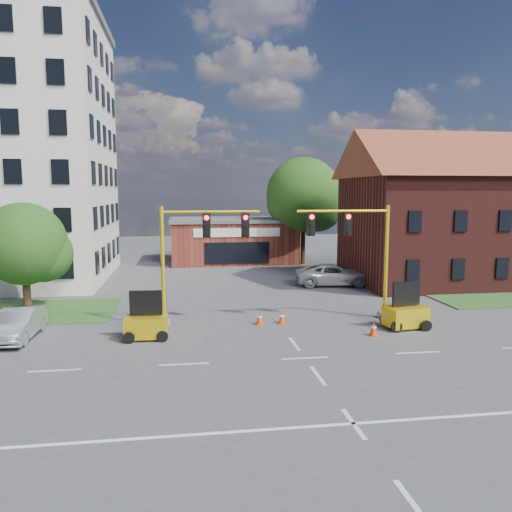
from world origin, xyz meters
The scene contains 16 objects.
ground centered at (0.00, 0.00, 0.00)m, with size 120.00×120.00×0.00m, color #474749.
lane_markings centered at (0.00, -3.00, 0.01)m, with size 60.00×36.00×0.01m, color silver, non-canonical shape.
brick_shop centered at (0.00, 29.98, 2.16)m, with size 12.40×8.40×4.30m.
townhouse_row centered at (18.00, 16.00, 5.93)m, with size 21.00×11.00×11.50m.
tree_large centered at (6.86, 27.08, 6.35)m, with size 7.50×7.14×10.20m.
tree_nw_front centered at (-13.76, 10.58, 3.78)m, with size 5.00×4.76×6.33m.
signal_mast_west centered at (-4.36, 6.00, 3.92)m, with size 5.30×0.60×6.20m.
signal_mast_east centered at (4.36, 6.00, 3.92)m, with size 5.30×0.60×6.20m.
trailer_west centered at (-6.74, 3.86, 0.69)m, with size 2.01×1.40×2.21m.
trailer_east centered at (6.20, 3.82, 0.71)m, with size 2.21×1.66×2.29m.
cone_a centered at (-1.07, 5.53, 0.34)m, with size 0.40×0.40×0.70m.
cone_b centered at (0.13, 5.54, 0.34)m, with size 0.40×0.40×0.70m.
cone_c centered at (4.07, 2.72, 0.34)m, with size 0.40×0.40×0.70m.
cone_d centered at (6.66, 5.58, 0.34)m, with size 0.40×0.40×0.70m.
pickup_white centered at (6.11, 15.75, 0.79)m, with size 2.61×5.66×1.57m, color silver.
sedan_silver_front centered at (-12.72, 4.68, 0.72)m, with size 1.53×4.38×1.44m, color #A1A3A9.
Camera 1 is at (-4.96, -19.60, 6.89)m, focal length 35.00 mm.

